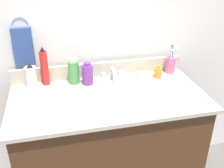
# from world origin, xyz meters

# --- Properties ---
(vanity_cabinet) EXTENTS (1.02, 0.50, 0.75)m
(vanity_cabinet) POSITION_xyz_m (0.00, 0.00, 0.38)
(vanity_cabinet) COLOR #4C2D19
(vanity_cabinet) RESTS_ON ground_plane
(countertop) EXTENTS (1.07, 0.54, 0.02)m
(countertop) POSITION_xyz_m (0.00, 0.00, 0.77)
(countertop) COLOR beige
(countertop) RESTS_ON vanity_cabinet
(backsplash) EXTENTS (1.07, 0.02, 0.09)m
(backsplash) POSITION_xyz_m (0.00, 0.26, 0.82)
(backsplash) COLOR beige
(backsplash) RESTS_ON countertop
(back_wall) EXTENTS (2.17, 0.04, 1.30)m
(back_wall) POSITION_xyz_m (0.00, 0.32, 0.65)
(back_wall) COLOR white
(back_wall) RESTS_ON ground_plane
(towel_ring) EXTENTS (0.10, 0.01, 0.10)m
(towel_ring) POSITION_xyz_m (-0.43, 0.30, 1.12)
(towel_ring) COLOR silver
(hand_towel) EXTENTS (0.11, 0.04, 0.22)m
(hand_towel) POSITION_xyz_m (-0.43, 0.28, 1.00)
(hand_towel) COLOR #334C8C
(sink_basin) EXTENTS (0.33, 0.33, 0.11)m
(sink_basin) POSITION_xyz_m (0.07, -0.00, 0.75)
(sink_basin) COLOR white
(sink_basin) RESTS_ON countertop
(faucet) EXTENTS (0.16, 0.10, 0.08)m
(faucet) POSITION_xyz_m (0.07, 0.19, 0.80)
(faucet) COLOR silver
(faucet) RESTS_ON countertop
(bottle_toner_green) EXTENTS (0.06, 0.06, 0.16)m
(bottle_toner_green) POSITION_xyz_m (-0.17, 0.20, 0.85)
(bottle_toner_green) COLOR #4C9E4C
(bottle_toner_green) RESTS_ON countertop
(bottle_lotion_white) EXTENTS (0.07, 0.07, 0.15)m
(bottle_lotion_white) POSITION_xyz_m (-0.41, 0.20, 0.84)
(bottle_lotion_white) COLOR white
(bottle_lotion_white) RESTS_ON countertop
(bottle_spray_red) EXTENTS (0.04, 0.04, 0.23)m
(bottle_spray_red) POSITION_xyz_m (-0.33, 0.22, 0.88)
(bottle_spray_red) COLOR red
(bottle_spray_red) RESTS_ON countertop
(bottle_oil_amber) EXTENTS (0.05, 0.05, 0.08)m
(bottle_oil_amber) POSITION_xyz_m (0.35, 0.15, 0.81)
(bottle_oil_amber) COLOR gold
(bottle_oil_amber) RESTS_ON countertop
(bottle_cream_purple) EXTENTS (0.06, 0.06, 0.14)m
(bottle_cream_purple) POSITION_xyz_m (-0.09, 0.17, 0.84)
(bottle_cream_purple) COLOR #7A3899
(bottle_cream_purple) RESTS_ON countertop
(cup_pink) EXTENTS (0.06, 0.08, 0.20)m
(cup_pink) POSITION_xyz_m (0.45, 0.21, 0.84)
(cup_pink) COLOR #D16693
(cup_pink) RESTS_ON countertop
(soap_bar) EXTENTS (0.06, 0.04, 0.02)m
(soap_bar) POSITION_xyz_m (0.26, 0.20, 0.79)
(soap_bar) COLOR white
(soap_bar) RESTS_ON countertop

